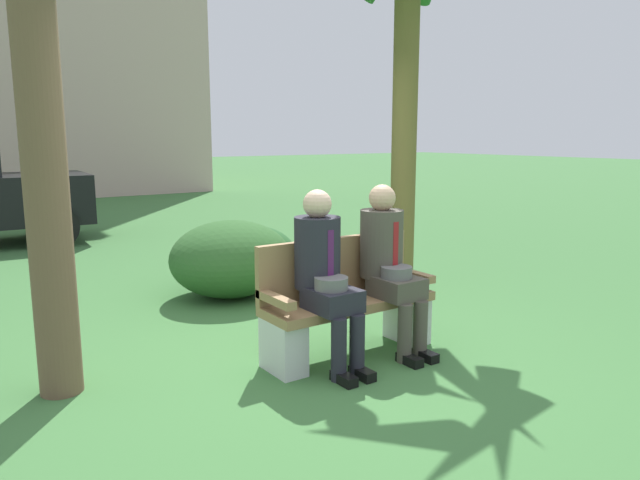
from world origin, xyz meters
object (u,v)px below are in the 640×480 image
seated_man_left (325,270)px  shrub_near_bench (231,259)px  seated_man_right (389,260)px  shrub_mid_lawn (249,256)px  park_bench (345,304)px

seated_man_left → shrub_near_bench: (0.30, 2.16, -0.32)m
seated_man_right → shrub_near_bench: size_ratio=1.01×
seated_man_left → shrub_near_bench: size_ratio=1.01×
shrub_near_bench → shrub_mid_lawn: bearing=38.3°
seated_man_left → shrub_near_bench: 2.20m
park_bench → seated_man_right: 0.48m
park_bench → shrub_near_bench: (0.02, 2.03, 0.01)m
seated_man_right → shrub_mid_lawn: bearing=88.7°
park_bench → seated_man_right: bearing=-20.7°
seated_man_left → shrub_near_bench: seated_man_left is taller
shrub_near_bench → shrub_mid_lawn: shrub_near_bench is taller
park_bench → shrub_mid_lawn: 2.35m
seated_man_left → seated_man_right: 0.61m
shrub_near_bench → shrub_mid_lawn: size_ratio=1.17×
park_bench → seated_man_left: size_ratio=1.07×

